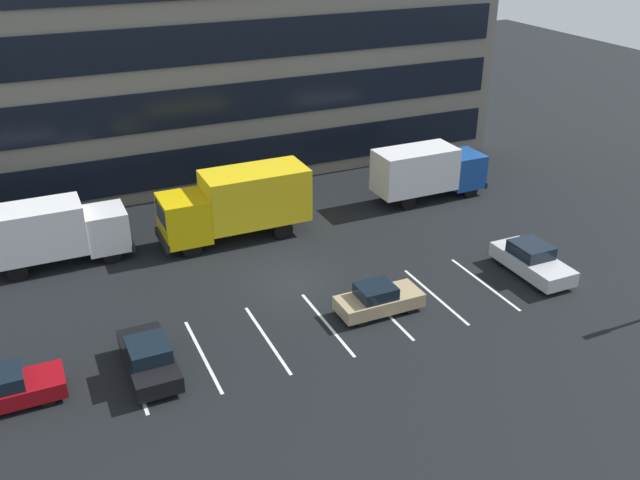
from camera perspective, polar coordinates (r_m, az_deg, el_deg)
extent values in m
plane|color=black|center=(33.50, -2.25, -3.59)|extent=(120.00, 120.00, 0.00)
cube|color=slate|center=(46.56, -11.50, 18.63)|extent=(41.22, 10.48, 21.60)
cube|color=black|center=(43.63, -8.74, 6.36)|extent=(39.57, 0.16, 2.30)
cube|color=black|center=(42.55, -9.08, 10.91)|extent=(39.57, 0.16, 2.30)
cube|color=black|center=(41.74, -9.44, 15.67)|extent=(39.57, 0.16, 2.30)
cube|color=silver|center=(28.59, -15.14, -10.54)|extent=(0.14, 5.40, 0.01)
cube|color=silver|center=(28.96, -9.65, -9.36)|extent=(0.14, 5.40, 0.01)
cube|color=silver|center=(29.60, -4.40, -8.14)|extent=(0.14, 5.40, 0.01)
cube|color=silver|center=(30.48, 0.57, -6.91)|extent=(0.14, 5.40, 0.01)
cube|color=silver|center=(31.58, 5.20, -5.72)|extent=(0.14, 5.40, 0.01)
cube|color=silver|center=(32.89, 9.47, -4.58)|extent=(0.14, 5.40, 0.01)
cube|color=silver|center=(34.38, 13.38, -3.52)|extent=(0.14, 5.40, 0.01)
cube|color=white|center=(37.11, -17.23, 0.93)|extent=(2.08, 2.26, 2.08)
cube|color=black|center=(37.05, -15.77, 1.80)|extent=(0.06, 1.90, 0.91)
cube|color=white|center=(36.75, -22.68, 0.65)|extent=(4.91, 2.36, 2.55)
cube|color=black|center=(37.60, -15.43, 0.00)|extent=(0.19, 2.26, 0.38)
cylinder|color=black|center=(38.42, -17.25, 0.10)|extent=(0.94, 0.28, 0.94)
cylinder|color=black|center=(36.68, -16.78, -1.13)|extent=(0.94, 0.28, 0.94)
cylinder|color=black|center=(38.30, -23.82, -1.14)|extent=(0.94, 0.28, 0.94)
cylinder|color=black|center=(36.55, -23.66, -2.43)|extent=(0.94, 0.28, 0.94)
cube|color=#194799|center=(44.21, 11.68, 5.74)|extent=(2.08, 2.27, 2.08)
cube|color=black|center=(44.66, 12.80, 6.41)|extent=(0.06, 1.91, 0.92)
cube|color=white|center=(42.15, 7.84, 5.77)|extent=(4.92, 2.36, 2.55)
cube|color=black|center=(45.15, 12.70, 4.85)|extent=(0.19, 2.27, 0.38)
cylinder|color=black|center=(45.31, 10.85, 4.92)|extent=(0.95, 0.28, 0.95)
cylinder|color=black|center=(43.87, 12.28, 4.05)|extent=(0.95, 0.28, 0.95)
cylinder|color=black|center=(43.01, 5.92, 4.07)|extent=(0.95, 0.28, 0.95)
cylinder|color=black|center=(41.48, 7.25, 3.13)|extent=(0.95, 0.28, 0.95)
cube|color=yellow|center=(36.76, -11.16, 1.77)|extent=(2.36, 2.58, 2.36)
cube|color=black|center=(36.36, -12.99, 2.12)|extent=(0.06, 2.16, 1.04)
cube|color=yellow|center=(37.50, -5.36, 3.67)|extent=(5.58, 2.68, 2.90)
cube|color=black|center=(36.97, -12.87, -0.01)|extent=(0.21, 2.58, 0.43)
cylinder|color=black|center=(36.29, -10.56, -0.58)|extent=(1.07, 0.32, 1.07)
cylinder|color=black|center=(38.23, -11.42, 0.79)|extent=(1.07, 0.32, 1.07)
cylinder|color=black|center=(37.62, -3.08, 0.88)|extent=(1.07, 0.32, 1.07)
cylinder|color=black|center=(39.50, -4.27, 2.14)|extent=(1.07, 0.32, 1.07)
cube|color=tan|center=(31.14, 4.90, -5.07)|extent=(3.88, 1.63, 0.63)
cube|color=black|center=(30.76, 4.63, -4.22)|extent=(1.63, 1.43, 0.54)
cylinder|color=black|center=(32.34, 6.21, -4.38)|extent=(0.54, 0.20, 0.54)
cylinder|color=black|center=(31.33, 7.51, -5.57)|extent=(0.54, 0.20, 0.54)
cylinder|color=black|center=(31.30, 2.26, -5.37)|extent=(0.54, 0.20, 0.54)
cylinder|color=black|center=(30.25, 3.46, -6.65)|extent=(0.54, 0.20, 0.54)
cube|color=maroon|center=(28.27, -24.33, -11.33)|extent=(3.99, 1.67, 0.65)
cylinder|color=black|center=(28.96, -21.77, -10.48)|extent=(0.56, 0.20, 0.56)
cylinder|color=black|center=(27.78, -21.51, -12.16)|extent=(0.56, 0.20, 0.56)
cube|color=black|center=(28.15, -13.92, -9.59)|extent=(1.75, 4.17, 0.68)
cube|color=black|center=(27.62, -13.97, -8.77)|extent=(1.54, 1.75, 0.58)
cylinder|color=black|center=(29.33, -15.87, -8.91)|extent=(0.21, 0.58, 0.58)
cylinder|color=black|center=(29.48, -12.96, -8.31)|extent=(0.21, 0.58, 0.58)
cylinder|color=black|center=(27.17, -14.84, -11.95)|extent=(0.21, 0.58, 0.58)
cylinder|color=black|center=(27.34, -11.69, -11.27)|extent=(0.21, 0.58, 0.58)
cube|color=silver|center=(35.54, 17.10, -1.86)|extent=(1.85, 4.41, 0.72)
cube|color=black|center=(35.38, 17.01, -0.76)|extent=(1.63, 1.85, 0.62)
cylinder|color=black|center=(35.30, 19.48, -2.99)|extent=(0.23, 0.62, 0.62)
cylinder|color=black|center=(34.29, 17.52, -3.58)|extent=(0.23, 0.62, 0.62)
cylinder|color=black|center=(37.08, 16.59, -1.08)|extent=(0.23, 0.62, 0.62)
cylinder|color=black|center=(36.12, 14.64, -1.58)|extent=(0.23, 0.62, 0.62)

